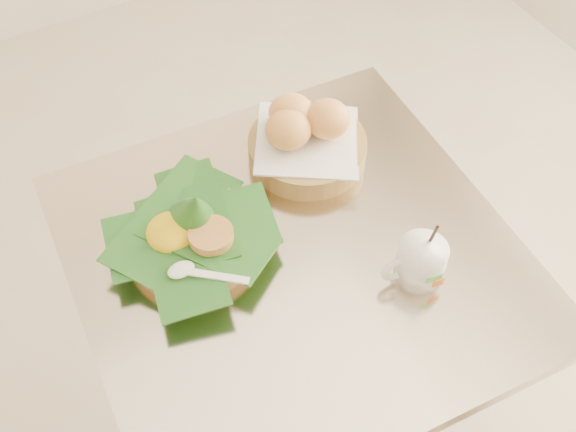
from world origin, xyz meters
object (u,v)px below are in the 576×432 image
bread_basket (305,138)px  rice_basket (191,232)px  coffee_mug (420,261)px  cafe_table (294,322)px

bread_basket → rice_basket: bearing=-161.4°
coffee_mug → rice_basket: bearing=142.0°
cafe_table → rice_basket: 0.31m
coffee_mug → bread_basket: bearing=94.7°
rice_basket → coffee_mug: size_ratio=2.03×
coffee_mug → cafe_table: bearing=138.9°
rice_basket → coffee_mug: rice_basket is taller
rice_basket → coffee_mug: (0.29, -0.23, -0.00)m
bread_basket → coffee_mug: size_ratio=1.83×
cafe_table → bread_basket: bearing=55.8°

